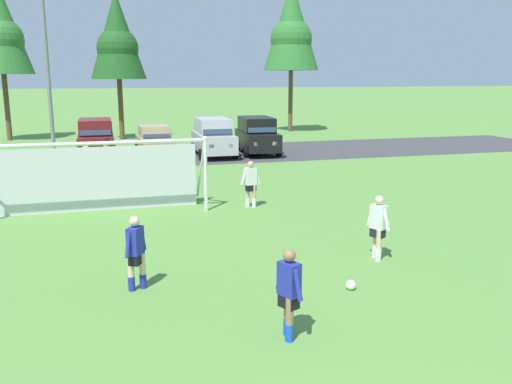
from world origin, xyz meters
name	(u,v)px	position (x,y,z in m)	size (l,w,h in m)	color
ground_plane	(195,203)	(0.00, 15.00, 0.00)	(400.00, 400.00, 0.00)	#598C3D
parking_lot_strip	(160,155)	(0.00, 27.58, 0.00)	(52.00, 8.40, 0.01)	#3D3D3F
soccer_ball	(351,285)	(1.93, 6.06, 0.11)	(0.22, 0.22, 0.22)	white
soccer_goal	(94,175)	(-3.45, 14.63, 1.29)	(7.44, 1.96, 2.57)	white
player_striker_near	(289,294)	(-0.08, 4.35, 0.82)	(0.38, 0.73, 1.64)	#936B4C
player_midfield_center	(251,184)	(1.82, 13.93, 0.82)	(0.75, 0.29, 1.64)	tan
player_defender_far	(136,253)	(-2.51, 7.33, 0.82)	(0.52, 0.63, 1.64)	beige
player_winger_left	(378,228)	(3.44, 7.73, 0.82)	(0.39, 0.72, 1.64)	beige
parked_car_slot_far_left	(96,138)	(-3.52, 27.77, 1.11)	(2.16, 4.61, 2.16)	maroon
parked_car_slot_left	(155,140)	(-0.23, 27.71, 0.88)	(2.17, 4.27, 1.72)	tan
parked_car_slot_center_left	(213,137)	(2.99, 26.53, 1.11)	(2.18, 4.62, 2.16)	#B2B2BC
parked_car_slot_center	(257,135)	(5.68, 26.77, 1.11)	(2.36, 4.71, 2.16)	black
tree_mid_left	(117,38)	(-1.80, 36.72, 7.15)	(3.90, 3.90, 10.40)	brown
tree_center_back	(291,29)	(11.99, 38.87, 8.27)	(4.51, 4.51, 12.02)	brown
street_lamp	(52,80)	(-5.18, 22.63, 4.34)	(2.00, 0.32, 8.40)	slate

